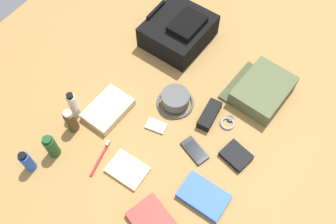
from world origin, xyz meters
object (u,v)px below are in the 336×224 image
object	(u,v)px
media_player	(156,126)
sunglasses_case	(209,115)
deodorant_spray	(27,162)
toiletry_pouch	(262,90)
cologne_bottle	(71,121)
cell_phone	(195,150)
wristwatch	(228,123)
toothpaste_tube	(74,105)
backpack	(179,31)
shampoo_bottle	(51,146)
bucket_hat	(175,100)
wallet	(236,155)
travel_guidebook	(204,196)
folded_towel	(108,109)
paperback_novel	(154,224)
toothbrush	(101,156)
notepad	(127,170)

from	to	relation	value
media_player	sunglasses_case	distance (m)	0.23
deodorant_spray	media_player	bearing A→B (deg)	-35.31
toiletry_pouch	cologne_bottle	distance (m)	0.82
cell_phone	wristwatch	world-z (taller)	cell_phone
toothpaste_tube	sunglasses_case	xyz separation A→B (m)	(0.30, -0.48, -0.05)
backpack	shampoo_bottle	bearing A→B (deg)	174.08
media_player	sunglasses_case	bearing A→B (deg)	-44.37
bucket_hat	wallet	xyz separation A→B (m)	(-0.07, -0.34, -0.02)
cell_phone	wallet	world-z (taller)	wallet
cologne_bottle	travel_guidebook	bearing A→B (deg)	-85.16
backpack	sunglasses_case	distance (m)	0.45
backpack	wallet	size ratio (longest dim) A/B	2.82
shampoo_bottle	sunglasses_case	size ratio (longest dim) A/B	0.89
toothpaste_tube	folded_towel	xyz separation A→B (m)	(0.08, -0.11, -0.05)
toiletry_pouch	paperback_novel	world-z (taller)	toiletry_pouch
toothpaste_tube	toothbrush	size ratio (longest dim) A/B	0.91
toothbrush	sunglasses_case	bearing A→B (deg)	-33.41
toiletry_pouch	toothbrush	bearing A→B (deg)	148.13
deodorant_spray	travel_guidebook	world-z (taller)	deodorant_spray
media_player	wristwatch	size ratio (longest dim) A/B	1.30
wristwatch	toothbrush	distance (m)	0.54
folded_towel	cell_phone	bearing A→B (deg)	-82.80
travel_guidebook	folded_towel	xyz separation A→B (m)	(0.09, 0.53, 0.01)
toothbrush	wristwatch	bearing A→B (deg)	-39.45
paperback_novel	sunglasses_case	distance (m)	0.50
toiletry_pouch	shampoo_bottle	size ratio (longest dim) A/B	2.20
shampoo_bottle	media_player	size ratio (longest dim) A/B	1.34
cologne_bottle	media_player	xyz separation A→B (m)	(0.20, -0.28, -0.05)
toothpaste_tube	notepad	size ratio (longest dim) A/B	0.97
bucket_hat	notepad	bearing A→B (deg)	-177.32
toothpaste_tube	paperback_novel	world-z (taller)	toothpaste_tube
backpack	toiletry_pouch	world-z (taller)	backpack
backpack	bucket_hat	distance (m)	0.37
backpack	folded_towel	distance (m)	0.51
backpack	toiletry_pouch	xyz separation A→B (m)	(-0.06, -0.47, -0.03)
toiletry_pouch	shampoo_bottle	bearing A→B (deg)	142.32
deodorant_spray	media_player	distance (m)	0.52
bucket_hat	wristwatch	size ratio (longest dim) A/B	2.29
deodorant_spray	cologne_bottle	bearing A→B (deg)	-4.99
shampoo_bottle	media_player	distance (m)	0.43
wristwatch	toothpaste_tube	bearing A→B (deg)	119.94
shampoo_bottle	wristwatch	size ratio (longest dim) A/B	1.75
cologne_bottle	cell_phone	bearing A→B (deg)	-67.77
toothpaste_tube	cell_phone	bearing A→B (deg)	-75.26
toothpaste_tube	notepad	xyz separation A→B (m)	(-0.08, -0.34, -0.06)
bucket_hat	paperback_novel	size ratio (longest dim) A/B	0.75
shampoo_bottle	sunglasses_case	xyz separation A→B (m)	(0.49, -0.43, -0.04)
media_player	notepad	size ratio (longest dim) A/B	0.62
folded_towel	travel_guidebook	bearing A→B (deg)	-99.73
toothpaste_tube	media_player	bearing A→B (deg)	-66.38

